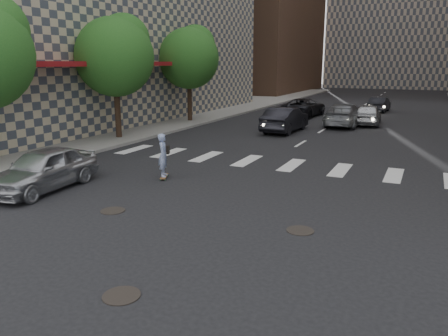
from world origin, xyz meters
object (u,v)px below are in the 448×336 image
object	(u,v)px
traffic_car_b	(344,115)
traffic_car_e	(379,104)
tree_b	(117,53)
traffic_car_c	(303,107)
traffic_car_a	(285,119)
traffic_car_d	(368,114)
skateboarder	(164,155)
tree_c	(190,56)
silver_sedan	(43,169)

from	to	relation	value
traffic_car_b	traffic_car_e	size ratio (longest dim) A/B	1.34
tree_b	traffic_car_c	distance (m)	16.64
traffic_car_a	traffic_car_d	world-z (taller)	traffic_car_a
skateboarder	traffic_car_b	size ratio (longest dim) A/B	0.32
tree_c	traffic_car_b	world-z (taller)	tree_c
tree_c	traffic_car_d	size ratio (longest dim) A/B	1.55
skateboarder	traffic_car_b	world-z (taller)	skateboarder
traffic_car_a	skateboarder	bearing A→B (deg)	89.27
traffic_car_d	traffic_car_c	bearing A→B (deg)	-32.97
traffic_car_c	skateboarder	bearing A→B (deg)	95.92
tree_c	skateboarder	world-z (taller)	tree_c
skateboarder	traffic_car_c	size ratio (longest dim) A/B	0.33
silver_sedan	traffic_car_a	world-z (taller)	traffic_car_a
tree_c	silver_sedan	size ratio (longest dim) A/B	1.59
traffic_car_d	traffic_car_e	distance (m)	8.95
traffic_car_c	traffic_car_d	bearing A→B (deg)	155.60
skateboarder	traffic_car_a	distance (m)	12.69
tree_c	traffic_car_a	size ratio (longest dim) A/B	1.43
tree_b	traffic_car_d	distance (m)	17.12
tree_b	silver_sedan	xyz separation A→B (m)	(3.95, -9.14, -3.94)
tree_c	traffic_car_b	size ratio (longest dim) A/B	1.27
traffic_car_d	tree_c	bearing A→B (deg)	14.74
traffic_car_b	traffic_car_a	bearing A→B (deg)	56.69
tree_b	skateboarder	bearing A→B (deg)	-42.35
traffic_car_d	traffic_car_e	xyz separation A→B (m)	(-0.18, 8.94, -0.09)
tree_c	silver_sedan	world-z (taller)	tree_c
silver_sedan	traffic_car_d	distance (m)	22.41
skateboarder	silver_sedan	size ratio (longest dim) A/B	0.40
traffic_car_c	silver_sedan	bearing A→B (deg)	89.00
traffic_car_b	traffic_car_e	bearing A→B (deg)	-95.61
traffic_car_e	tree_b	bearing A→B (deg)	65.04
skateboarder	traffic_car_a	xyz separation A→B (m)	(0.66, 12.67, -0.11)
traffic_car_e	traffic_car_a	bearing A→B (deg)	78.27
traffic_car_b	traffic_car_e	world-z (taller)	traffic_car_b
tree_b	traffic_car_e	world-z (taller)	tree_b
tree_b	traffic_car_b	xyz separation A→B (m)	(10.30, 10.65, -3.89)
traffic_car_b	traffic_car_d	world-z (taller)	traffic_car_b
traffic_car_c	traffic_car_e	distance (m)	7.88
traffic_car_a	traffic_car_d	distance (m)	6.87
tree_c	traffic_car_e	distance (m)	17.69
traffic_car_a	traffic_car_b	xyz separation A→B (m)	(2.84, 4.18, -0.01)
traffic_car_d	traffic_car_e	world-z (taller)	traffic_car_d
traffic_car_b	traffic_car_d	xyz separation A→B (m)	(1.35, 1.27, -0.03)
traffic_car_e	traffic_car_c	bearing A→B (deg)	53.42
silver_sedan	traffic_car_c	xyz separation A→B (m)	(2.40, 24.00, -0.00)
silver_sedan	traffic_car_a	xyz separation A→B (m)	(3.50, 15.61, 0.05)
skateboarder	traffic_car_d	bearing A→B (deg)	50.67
tree_b	silver_sedan	world-z (taller)	tree_b
tree_b	traffic_car_b	world-z (taller)	tree_b
tree_b	skateboarder	distance (m)	9.94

